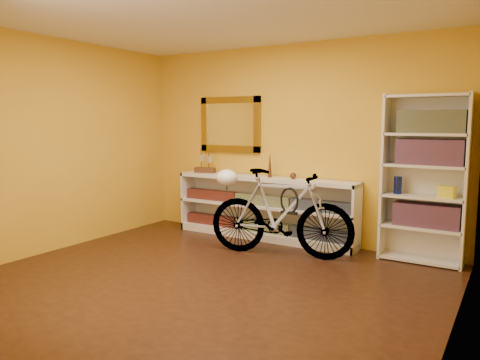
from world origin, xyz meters
The scene contains 24 objects.
floor centered at (0.00, 0.00, -0.01)m, with size 4.50×4.00×0.01m, color black.
ceiling centered at (0.00, 0.00, 2.60)m, with size 4.50×4.00×0.01m, color silver.
back_wall centered at (0.00, 2.00, 1.30)m, with size 4.50×0.01×2.60m, color gold.
left_wall centered at (-2.25, 0.00, 1.30)m, with size 0.01×4.00×2.60m, color gold.
right_wall centered at (2.25, 0.00, 1.30)m, with size 0.01×4.00×2.60m, color gold.
gilt_mirror centered at (-0.95, 1.97, 1.55)m, with size 0.98×0.06×0.78m, color #7E6217.
wall_socket centered at (0.90, 1.99, 0.25)m, with size 0.09×0.01×0.09m, color silver.
console_unit centered at (-0.31, 1.81, 0.42)m, with size 2.60×0.35×0.85m, color silver, non-canonical shape.
cd_row_lower centered at (-0.31, 1.79, 0.17)m, with size 2.50×0.13×0.14m, color black.
cd_row_upper centered at (-0.31, 1.79, 0.54)m, with size 2.50×0.13×0.14m, color navy.
model_ship centered at (-1.29, 1.81, 1.03)m, with size 0.30×0.11×0.36m, color #3E2311, non-canonical shape.
toy_car centered at (-0.80, 1.81, 0.85)m, with size 0.00×0.00×0.00m, color black.
bronze_ornament centered at (-0.22, 1.81, 1.02)m, with size 0.06×0.06×0.35m, color #51301B.
decorative_orb centered at (0.12, 1.81, 0.89)m, with size 0.08×0.08×0.08m, color #51301B.
bookcase centered at (1.71, 1.84, 0.95)m, with size 0.90×0.30×1.90m, color silver, non-canonical shape.
book_row_a centered at (1.76, 1.84, 0.55)m, with size 0.70×0.22×0.26m, color maroon.
book_row_b centered at (1.76, 1.84, 1.25)m, with size 0.70×0.22×0.28m, color maroon.
book_row_c centered at (1.76, 1.84, 1.59)m, with size 0.70×0.22×0.25m, color #184B56.
travel_mug centered at (1.44, 1.82, 0.87)m, with size 0.09×0.09×0.20m, color navy.
red_tin centered at (1.51, 1.87, 1.56)m, with size 0.15×0.15×0.19m, color maroon.
yellow_bag centered at (1.96, 1.80, 0.83)m, with size 0.17×0.11×0.13m, color yellow.
bicycle centered at (0.25, 1.20, 0.52)m, with size 1.76×0.46×1.04m, color silver.
helmet centered at (-0.41, 1.06, 0.91)m, with size 0.27×0.25×0.20m, color white.
u_lock centered at (0.35, 1.23, 0.67)m, with size 0.23×0.23×0.03m, color black.
Camera 1 is at (2.61, -3.52, 1.58)m, focal length 34.00 mm.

